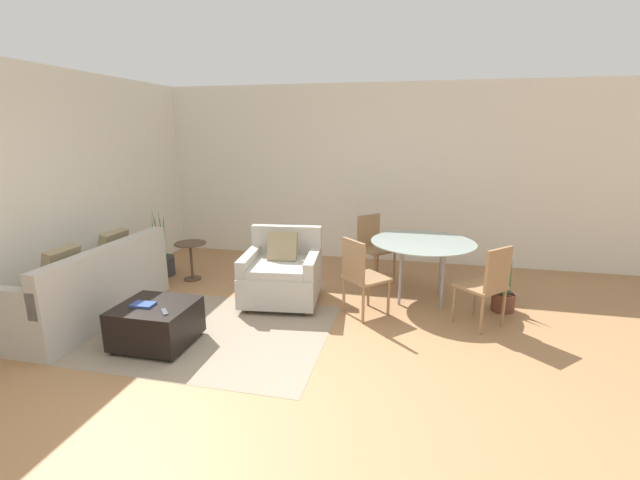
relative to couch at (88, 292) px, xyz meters
The scene contains 16 objects.
ground_plane 2.73m from the couch, 20.90° to the right, with size 20.00×20.00×0.00m, color #A3754C.
wall_back 4.06m from the couch, 49.63° to the left, with size 12.00×0.06×2.75m.
wall_left 1.32m from the couch, 136.11° to the left, with size 0.06×12.00×2.75m.
area_rug 1.58m from the couch, ahead, with size 2.34×1.87×0.01m.
couch is the anchor object (origin of this frame).
armchair 2.18m from the couch, 25.42° to the left, with size 0.99×1.00×0.87m.
ottoman 1.19m from the couch, 20.11° to the right, with size 0.70×0.65×0.42m.
book_stack 1.12m from the couch, 23.80° to the right, with size 0.22×0.15×0.02m.
tv_remote_primary 1.42m from the couch, 22.58° to the right, with size 0.13×0.14×0.01m.
potted_plant 1.48m from the couch, 91.58° to the left, with size 0.37×0.37×1.02m.
side_table 1.49m from the couch, 70.54° to the left, with size 0.43×0.43×0.53m.
dining_table 3.90m from the couch, 20.56° to the left, with size 1.26×1.26×0.74m.
dining_chair_near_left 3.05m from the couch, 13.16° to the left, with size 0.59×0.59×0.90m.
dining_chair_near_right 4.37m from the couch, ahead, with size 0.59×0.59×0.90m.
dining_chair_far_left 3.60m from the couch, 34.44° to the left, with size 0.59×0.59×0.90m.
potted_plant_small 4.74m from the couch, 14.80° to the left, with size 0.26×0.26×0.64m.
Camera 1 is at (0.98, -2.83, 2.04)m, focal length 24.00 mm.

